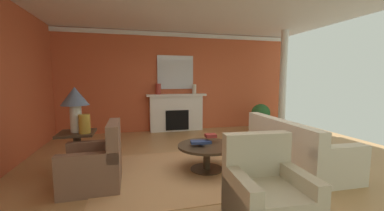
% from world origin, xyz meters
% --- Properties ---
extents(ground_plane, '(8.89, 8.89, 0.00)m').
position_xyz_m(ground_plane, '(0.00, 0.00, 0.00)').
color(ground_plane, tan).
extents(wall_fireplace, '(7.44, 0.12, 2.99)m').
position_xyz_m(wall_fireplace, '(0.00, 3.43, 1.49)').
color(wall_fireplace, '#C65633').
rests_on(wall_fireplace, ground_plane).
extents(crown_moulding, '(7.44, 0.08, 0.12)m').
position_xyz_m(crown_moulding, '(0.00, 3.35, 2.91)').
color(crown_moulding, white).
extents(area_rug, '(3.65, 2.25, 0.01)m').
position_xyz_m(area_rug, '(-0.12, -0.04, 0.01)').
color(area_rug, tan).
rests_on(area_rug, ground_plane).
extents(fireplace, '(1.80, 0.35, 1.13)m').
position_xyz_m(fireplace, '(-0.04, 3.22, 0.54)').
color(fireplace, white).
rests_on(fireplace, ground_plane).
extents(mantel_mirror, '(1.10, 0.04, 1.01)m').
position_xyz_m(mantel_mirror, '(-0.04, 3.34, 1.79)').
color(mantel_mirror, silver).
extents(sofa, '(0.97, 2.13, 0.85)m').
position_xyz_m(sofa, '(1.52, -0.20, 0.30)').
color(sofa, beige).
rests_on(sofa, ground_plane).
extents(armchair_near_window, '(0.80, 0.80, 0.95)m').
position_xyz_m(armchair_near_window, '(-1.90, -0.23, 0.31)').
color(armchair_near_window, brown).
rests_on(armchair_near_window, ground_plane).
extents(armchair_facing_fireplace, '(0.85, 0.85, 0.95)m').
position_xyz_m(armchair_facing_fireplace, '(0.04, -1.67, 0.31)').
color(armchair_facing_fireplace, '#C1B293').
rests_on(armchair_facing_fireplace, ground_plane).
extents(coffee_table, '(1.00, 1.00, 0.45)m').
position_xyz_m(coffee_table, '(-0.12, -0.04, 0.34)').
color(coffee_table, '#3D2D1E').
rests_on(coffee_table, ground_plane).
extents(side_table, '(0.56, 0.56, 0.70)m').
position_xyz_m(side_table, '(-2.26, 0.39, 0.40)').
color(side_table, '#3D2D1E').
rests_on(side_table, ground_plane).
extents(table_lamp, '(0.44, 0.44, 0.75)m').
position_xyz_m(table_lamp, '(-2.26, 0.39, 1.22)').
color(table_lamp, beige).
rests_on(table_lamp, side_table).
extents(vase_on_side_table, '(0.18, 0.18, 0.31)m').
position_xyz_m(vase_on_side_table, '(-2.11, 0.27, 0.85)').
color(vase_on_side_table, '#B7892D').
rests_on(vase_on_side_table, side_table).
extents(vase_mantel_right, '(0.12, 0.12, 0.29)m').
position_xyz_m(vase_mantel_right, '(0.51, 3.17, 1.28)').
color(vase_mantel_right, beige).
rests_on(vase_mantel_right, fireplace).
extents(vase_mantel_left, '(0.16, 0.16, 0.32)m').
position_xyz_m(vase_mantel_left, '(-0.59, 3.17, 1.29)').
color(vase_mantel_left, '#9E3328').
rests_on(vase_mantel_left, fireplace).
extents(book_red_cover, '(0.24, 0.20, 0.05)m').
position_xyz_m(book_red_cover, '(-0.14, 0.06, 0.47)').
color(book_red_cover, navy).
rests_on(book_red_cover, coffee_table).
extents(book_art_folio, '(0.26, 0.21, 0.04)m').
position_xyz_m(book_art_folio, '(-0.29, -0.08, 0.52)').
color(book_art_folio, navy).
rests_on(book_art_folio, coffee_table).
extents(book_small_novel, '(0.19, 0.16, 0.06)m').
position_xyz_m(book_small_novel, '(0.00, 0.11, 0.57)').
color(book_small_novel, maroon).
rests_on(book_small_novel, coffee_table).
extents(potted_plant, '(0.56, 0.56, 0.83)m').
position_xyz_m(potted_plant, '(2.44, 2.55, 0.49)').
color(potted_plant, '#BCB29E').
rests_on(potted_plant, ground_plane).
extents(column_white, '(0.20, 0.20, 2.99)m').
position_xyz_m(column_white, '(2.99, 2.30, 1.49)').
color(column_white, white).
rests_on(column_white, ground_plane).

